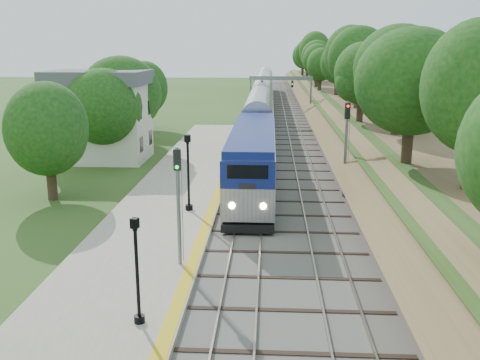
# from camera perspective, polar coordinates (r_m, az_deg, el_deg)

# --- Properties ---
(ground) EXTENTS (320.00, 320.00, 0.00)m
(ground) POSITION_cam_1_polar(r_m,az_deg,el_deg) (19.75, -0.55, -16.63)
(ground) COLOR #2D4C19
(ground) RESTS_ON ground
(trackbed) EXTENTS (9.50, 170.00, 0.28)m
(trackbed) POSITION_cam_1_polar(r_m,az_deg,el_deg) (77.59, 3.88, 6.66)
(trackbed) COLOR #4C4944
(trackbed) RESTS_ON ground
(platform) EXTENTS (6.40, 68.00, 0.38)m
(platform) POSITION_cam_1_polar(r_m,az_deg,el_deg) (34.97, -7.35, -2.46)
(platform) COLOR gray
(platform) RESTS_ON ground
(yellow_stripe) EXTENTS (0.55, 68.00, 0.01)m
(yellow_stripe) POSITION_cam_1_polar(r_m,az_deg,el_deg) (34.52, -2.70, -2.24)
(yellow_stripe) COLOR gold
(yellow_stripe) RESTS_ON platform
(embankment) EXTENTS (10.64, 170.00, 11.70)m
(embankment) POSITION_cam_1_polar(r_m,az_deg,el_deg) (77.91, 10.11, 7.90)
(embankment) COLOR brown
(embankment) RESTS_ON ground
(station_building) EXTENTS (8.60, 6.60, 8.00)m
(station_building) POSITION_cam_1_polar(r_m,az_deg,el_deg) (49.68, -14.63, 6.72)
(station_building) COLOR white
(station_building) RESTS_ON ground
(signal_gantry) EXTENTS (8.40, 0.38, 6.20)m
(signal_gantry) POSITION_cam_1_polar(r_m,az_deg,el_deg) (72.13, 4.36, 9.88)
(signal_gantry) COLOR slate
(signal_gantry) RESTS_ON ground
(trees_behind_platform) EXTENTS (7.82, 53.32, 7.21)m
(trees_behind_platform) POSITION_cam_1_polar(r_m,az_deg,el_deg) (39.96, -14.81, 5.64)
(trees_behind_platform) COLOR #332316
(trees_behind_platform) RESTS_ON ground
(train) EXTENTS (2.98, 99.17, 4.38)m
(train) POSITION_cam_1_polar(r_m,az_deg,el_deg) (76.24, 2.39, 8.20)
(train) COLOR black
(train) RESTS_ON trackbed
(lamppost_mid) EXTENTS (0.39, 0.39, 3.96)m
(lamppost_mid) POSITION_cam_1_polar(r_m,az_deg,el_deg) (19.56, -10.89, -10.13)
(lamppost_mid) COLOR black
(lamppost_mid) RESTS_ON platform
(lamppost_far) EXTENTS (0.46, 0.46, 4.61)m
(lamppost_far) POSITION_cam_1_polar(r_m,az_deg,el_deg) (32.26, -5.53, 0.32)
(lamppost_far) COLOR black
(lamppost_far) RESTS_ON platform
(signal_platform) EXTENTS (0.32, 0.25, 5.44)m
(signal_platform) POSITION_cam_1_polar(r_m,az_deg,el_deg) (23.90, -6.61, -1.45)
(signal_platform) COLOR slate
(signal_platform) RESTS_ON platform
(signal_farside) EXTENTS (0.35, 0.28, 6.46)m
(signal_farside) POSITION_cam_1_polar(r_m,az_deg,el_deg) (36.23, 11.25, 4.27)
(signal_farside) COLOR slate
(signal_farside) RESTS_ON ground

